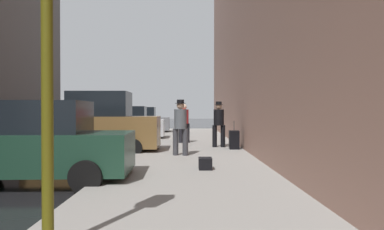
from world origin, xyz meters
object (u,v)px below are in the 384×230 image
pedestrian_with_fedora (219,122)px  duffel_bag (205,163)px  pedestrian_in_red_jacket (184,121)px  rolling_suitcase (234,140)px  parked_gray_coupe (139,121)px  parked_bronze_suv (96,126)px  fire_hydrant (150,138)px  parked_silver_sedan (124,124)px  pedestrian_with_beanie (180,124)px  parked_dark_green_sedan (34,145)px

pedestrian_with_fedora → duffel_bag: pedestrian_with_fedora is taller
pedestrian_with_fedora → pedestrian_in_red_jacket: pedestrian_with_fedora is taller
pedestrian_with_fedora → rolling_suitcase: pedestrian_with_fedora is taller
parked_gray_coupe → pedestrian_with_fedora: bearing=-66.7°
parked_bronze_suv → fire_hydrant: parked_bronze_suv is taller
parked_silver_sedan → pedestrian_with_beanie: size_ratio=2.39×
parked_dark_green_sedan → duffel_bag: parked_dark_green_sedan is taller
parked_dark_green_sedan → fire_hydrant: 6.95m
pedestrian_with_fedora → pedestrian_with_beanie: (-1.44, -2.65, 0.00)m
rolling_suitcase → duffel_bag: 4.95m
duffel_bag → rolling_suitcase: bearing=74.8°
parked_bronze_suv → parked_silver_sedan: 6.00m
parked_bronze_suv → rolling_suitcase: 5.06m
parked_bronze_suv → pedestrian_with_fedora: bearing=13.8°
rolling_suitcase → duffel_bag: size_ratio=2.36×
parked_silver_sedan → pedestrian_in_red_jacket: pedestrian_in_red_jacket is taller
parked_dark_green_sedan → pedestrian_with_fedora: (4.50, 6.52, 0.29)m
fire_hydrant → pedestrian_with_fedora: size_ratio=0.40×
parked_gray_coupe → rolling_suitcase: bearing=-65.7°
pedestrian_with_beanie → rolling_suitcase: (1.96, 1.97, -0.65)m
parked_gray_coupe → pedestrian_in_red_jacket: 9.04m
parked_silver_sedan → duffel_bag: bearing=-70.2°
parked_dark_green_sedan → pedestrian_with_beanie: size_ratio=2.39×
pedestrian_with_fedora → parked_silver_sedan: bearing=132.6°
duffel_bag → parked_bronze_suv: bearing=130.6°
parked_gray_coupe → rolling_suitcase: parked_gray_coupe is taller
parked_dark_green_sedan → pedestrian_with_beanie: pedestrian_with_beanie is taller
parked_dark_green_sedan → pedestrian_with_beanie: 4.94m
fire_hydrant → pedestrian_in_red_jacket: pedestrian_in_red_jacket is taller
parked_silver_sedan → parked_bronze_suv: bearing=-90.0°
pedestrian_with_beanie → parked_dark_green_sedan: bearing=-128.3°
duffel_bag → pedestrian_with_fedora: bearing=81.8°
rolling_suitcase → fire_hydrant: bearing=165.1°
parked_dark_green_sedan → parked_silver_sedan: size_ratio=1.00×
parked_gray_coupe → pedestrian_with_beanie: pedestrian_with_beanie is taller
parked_bronze_suv → parked_gray_coupe: (0.00, 11.56, -0.18)m
parked_bronze_suv → pedestrian_with_beanie: parked_bronze_suv is taller
parked_bronze_suv → fire_hydrant: bearing=35.6°
fire_hydrant → pedestrian_in_red_jacket: bearing=53.5°
parked_dark_green_sedan → pedestrian_with_fedora: size_ratio=2.39×
fire_hydrant → pedestrian_with_fedora: 2.78m
parked_dark_green_sedan → parked_gray_coupe: same height
parked_silver_sedan → duffel_bag: (3.72, -10.34, -0.56)m
parked_dark_green_sedan → parked_gray_coupe: bearing=90.0°
pedestrian_with_fedora → duffel_bag: size_ratio=4.04×
fire_hydrant → pedestrian_with_fedora: bearing=-3.8°
fire_hydrant → pedestrian_with_beanie: bearing=-66.0°
parked_dark_green_sedan → parked_gray_coupe: 16.97m
parked_bronze_suv → pedestrian_with_fedora: size_ratio=2.59×
rolling_suitcase → parked_bronze_suv: bearing=-175.1°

